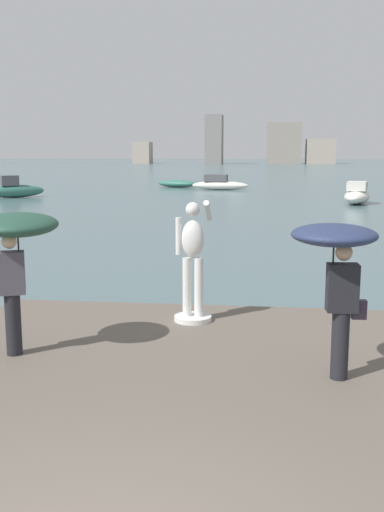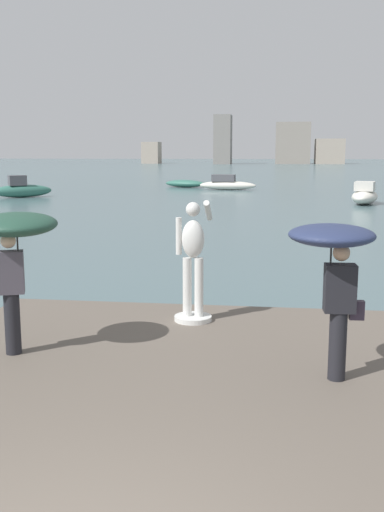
% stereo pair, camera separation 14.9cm
% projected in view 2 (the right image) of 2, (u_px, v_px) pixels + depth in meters
% --- Properties ---
extents(ground_plane, '(400.00, 400.00, 0.00)m').
position_uv_depth(ground_plane, '(255.00, 197.00, 42.96)').
color(ground_plane, '#4C666B').
extents(pier, '(7.27, 10.71, 0.40)m').
position_uv_depth(pier, '(139.00, 454.00, 6.17)').
color(pier, '#60564C').
rests_on(pier, ground).
extents(statue_white_figure, '(0.64, 0.88, 2.05)m').
position_uv_depth(statue_white_figure, '(193.00, 264.00, 10.16)').
color(statue_white_figure, silver).
rests_on(statue_white_figure, pier).
extents(onlooker_left, '(1.45, 1.46, 2.03)m').
position_uv_depth(onlooker_left, '(15.00, 239.00, 8.41)').
color(onlooker_left, black).
rests_on(onlooker_left, pier).
extents(onlooker_right, '(1.12, 1.12, 1.97)m').
position_uv_depth(onlooker_right, '(334.00, 256.00, 7.43)').
color(onlooker_right, black).
rests_on(onlooker_right, pier).
extents(boat_near, '(2.42, 4.22, 1.39)m').
position_uv_depth(boat_near, '(365.00, 195.00, 37.28)').
color(boat_near, silver).
rests_on(boat_near, ground).
extents(boat_far, '(3.94, 3.23, 1.55)m').
position_uv_depth(boat_far, '(22.00, 189.00, 42.56)').
color(boat_far, '#336B5B').
rests_on(boat_far, ground).
extents(boat_leftward, '(4.89, 1.68, 1.27)m').
position_uv_depth(boat_leftward, '(227.00, 184.00, 50.71)').
color(boat_leftward, silver).
rests_on(boat_leftward, ground).
extents(boat_rightward, '(4.12, 2.64, 0.66)m').
position_uv_depth(boat_rightward, '(185.00, 184.00, 54.42)').
color(boat_rightward, '#336B5B').
rests_on(boat_rightward, ground).
extents(distant_skyline, '(72.47, 12.19, 11.81)m').
position_uv_depth(distant_skyline, '(293.00, 146.00, 149.12)').
color(distant_skyline, '#A89989').
rests_on(distant_skyline, ground).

